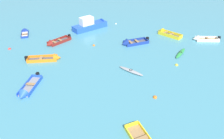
{
  "coord_description": "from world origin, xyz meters",
  "views": [
    {
      "loc": [
        -3.21,
        0.83,
        12.96
      ],
      "look_at": [
        0.0,
        20.53,
        0.15
      ],
      "focal_mm": 32.63,
      "sensor_mm": 36.0,
      "label": 1
    }
  ],
  "objects_px": {
    "mooring_buoy_far_field": "(176,65)",
    "mooring_buoy_midfield": "(116,24)",
    "rowboat_deep_blue_midfield_right": "(25,32)",
    "mooring_buoy_near_foreground": "(155,98)",
    "motor_launch_blue_foreground_center": "(92,24)",
    "mooring_buoy_trailing": "(10,49)",
    "rowboat_blue_back_row_center": "(26,91)",
    "rowboat_white_near_camera": "(201,39)",
    "kayak_green_cluster_inner": "(181,53)",
    "rowboat_maroon_back_row_left": "(54,43)",
    "mooring_buoy_between_boats_left": "(94,46)",
    "kayak_grey_far_right": "(131,71)",
    "rowboat_orange_back_row_right": "(50,58)",
    "rowboat_yellow_far_left": "(165,33)",
    "rowboat_deep_blue_distant_center": "(130,43)"
  },
  "relations": [
    {
      "from": "rowboat_yellow_far_left",
      "to": "mooring_buoy_between_boats_left",
      "type": "relative_size",
      "value": 10.96
    },
    {
      "from": "rowboat_blue_back_row_center",
      "to": "kayak_grey_far_right",
      "type": "xyz_separation_m",
      "value": [
        11.25,
        2.0,
        -0.03
      ]
    },
    {
      "from": "kayak_grey_far_right",
      "to": "mooring_buoy_near_foreground",
      "type": "bearing_deg",
      "value": -75.55
    },
    {
      "from": "motor_launch_blue_foreground_center",
      "to": "rowboat_white_near_camera",
      "type": "height_order",
      "value": "motor_launch_blue_foreground_center"
    },
    {
      "from": "rowboat_blue_back_row_center",
      "to": "rowboat_white_near_camera",
      "type": "bearing_deg",
      "value": 20.38
    },
    {
      "from": "rowboat_white_near_camera",
      "to": "mooring_buoy_between_boats_left",
      "type": "distance_m",
      "value": 16.25
    },
    {
      "from": "rowboat_white_near_camera",
      "to": "mooring_buoy_between_boats_left",
      "type": "height_order",
      "value": "rowboat_white_near_camera"
    },
    {
      "from": "kayak_green_cluster_inner",
      "to": "kayak_grey_far_right",
      "type": "xyz_separation_m",
      "value": [
        -7.59,
        -3.19,
        -0.0
      ]
    },
    {
      "from": "kayak_green_cluster_inner",
      "to": "rowboat_maroon_back_row_left",
      "type": "xyz_separation_m",
      "value": [
        -16.94,
        5.84,
        0.04
      ]
    },
    {
      "from": "rowboat_orange_back_row_right",
      "to": "kayak_grey_far_right",
      "type": "xyz_separation_m",
      "value": [
        9.43,
        -4.43,
        -0.05
      ]
    },
    {
      "from": "rowboat_deep_blue_midfield_right",
      "to": "mooring_buoy_midfield",
      "type": "distance_m",
      "value": 15.56
    },
    {
      "from": "rowboat_blue_back_row_center",
      "to": "rowboat_white_near_camera",
      "type": "relative_size",
      "value": 1.02
    },
    {
      "from": "rowboat_yellow_far_left",
      "to": "mooring_buoy_trailing",
      "type": "relative_size",
      "value": 9.69
    },
    {
      "from": "motor_launch_blue_foreground_center",
      "to": "rowboat_deep_blue_distant_center",
      "type": "bearing_deg",
      "value": -55.84
    },
    {
      "from": "rowboat_maroon_back_row_left",
      "to": "mooring_buoy_between_boats_left",
      "type": "xyz_separation_m",
      "value": [
        5.72,
        -1.44,
        -0.19
      ]
    },
    {
      "from": "kayak_grey_far_right",
      "to": "mooring_buoy_trailing",
      "type": "bearing_deg",
      "value": 151.39
    },
    {
      "from": "mooring_buoy_midfield",
      "to": "kayak_green_cluster_inner",
      "type": "bearing_deg",
      "value": -62.9
    },
    {
      "from": "rowboat_blue_back_row_center",
      "to": "mooring_buoy_far_field",
      "type": "distance_m",
      "value": 17.3
    },
    {
      "from": "rowboat_blue_back_row_center",
      "to": "rowboat_white_near_camera",
      "type": "distance_m",
      "value": 25.43
    },
    {
      "from": "kayak_green_cluster_inner",
      "to": "mooring_buoy_trailing",
      "type": "relative_size",
      "value": 6.67
    },
    {
      "from": "rowboat_blue_back_row_center",
      "to": "kayak_grey_far_right",
      "type": "relative_size",
      "value": 1.54
    },
    {
      "from": "kayak_green_cluster_inner",
      "to": "mooring_buoy_midfield",
      "type": "height_order",
      "value": "kayak_green_cluster_inner"
    },
    {
      "from": "rowboat_deep_blue_midfield_right",
      "to": "mooring_buoy_midfield",
      "type": "xyz_separation_m",
      "value": [
        15.47,
        1.66,
        -0.14
      ]
    },
    {
      "from": "rowboat_blue_back_row_center",
      "to": "rowboat_orange_back_row_right",
      "type": "distance_m",
      "value": 6.68
    },
    {
      "from": "rowboat_deep_blue_distant_center",
      "to": "motor_launch_blue_foreground_center",
      "type": "relative_size",
      "value": 0.65
    },
    {
      "from": "mooring_buoy_trailing",
      "to": "motor_launch_blue_foreground_center",
      "type": "bearing_deg",
      "value": 26.74
    },
    {
      "from": "mooring_buoy_near_foreground",
      "to": "rowboat_blue_back_row_center",
      "type": "bearing_deg",
      "value": 167.41
    },
    {
      "from": "rowboat_deep_blue_midfield_right",
      "to": "mooring_buoy_near_foreground",
      "type": "xyz_separation_m",
      "value": [
        15.61,
        -19.03,
        -0.14
      ]
    },
    {
      "from": "mooring_buoy_between_boats_left",
      "to": "mooring_buoy_midfield",
      "type": "xyz_separation_m",
      "value": [
        4.72,
        8.31,
        0.0
      ]
    },
    {
      "from": "mooring_buoy_far_field",
      "to": "mooring_buoy_midfield",
      "type": "xyz_separation_m",
      "value": [
        -4.78,
        15.35,
        0.0
      ]
    },
    {
      "from": "rowboat_yellow_far_left",
      "to": "rowboat_deep_blue_midfield_right",
      "type": "relative_size",
      "value": 1.19
    },
    {
      "from": "rowboat_orange_back_row_right",
      "to": "mooring_buoy_near_foreground",
      "type": "relative_size",
      "value": 10.89
    },
    {
      "from": "mooring_buoy_near_foreground",
      "to": "motor_launch_blue_foreground_center",
      "type": "bearing_deg",
      "value": 103.39
    },
    {
      "from": "rowboat_deep_blue_distant_center",
      "to": "kayak_green_cluster_inner",
      "type": "bearing_deg",
      "value": -33.6
    },
    {
      "from": "rowboat_deep_blue_distant_center",
      "to": "kayak_grey_far_right",
      "type": "height_order",
      "value": "rowboat_deep_blue_distant_center"
    },
    {
      "from": "mooring_buoy_between_boats_left",
      "to": "mooring_buoy_near_foreground",
      "type": "xyz_separation_m",
      "value": [
        4.87,
        -12.38,
        0.0
      ]
    },
    {
      "from": "rowboat_maroon_back_row_left",
      "to": "rowboat_deep_blue_midfield_right",
      "type": "xyz_separation_m",
      "value": [
        -5.03,
        5.21,
        -0.06
      ]
    },
    {
      "from": "rowboat_blue_back_row_center",
      "to": "mooring_buoy_near_foreground",
      "type": "bearing_deg",
      "value": -12.59
    },
    {
      "from": "mooring_buoy_between_boats_left",
      "to": "mooring_buoy_near_foreground",
      "type": "relative_size",
      "value": 0.9
    },
    {
      "from": "kayak_grey_far_right",
      "to": "mooring_buoy_near_foreground",
      "type": "xyz_separation_m",
      "value": [
        1.23,
        -4.79,
        -0.15
      ]
    },
    {
      "from": "rowboat_blue_back_row_center",
      "to": "mooring_buoy_between_boats_left",
      "type": "xyz_separation_m",
      "value": [
        7.61,
        9.6,
        -0.17
      ]
    },
    {
      "from": "kayak_grey_far_right",
      "to": "rowboat_deep_blue_midfield_right",
      "type": "distance_m",
      "value": 20.24
    },
    {
      "from": "rowboat_blue_back_row_center",
      "to": "kayak_green_cluster_inner",
      "type": "relative_size",
      "value": 1.52
    },
    {
      "from": "rowboat_deep_blue_midfield_right",
      "to": "mooring_buoy_midfield",
      "type": "relative_size",
      "value": 10.8
    },
    {
      "from": "rowboat_maroon_back_row_left",
      "to": "rowboat_deep_blue_midfield_right",
      "type": "distance_m",
      "value": 7.24
    },
    {
      "from": "rowboat_deep_blue_midfield_right",
      "to": "mooring_buoy_far_field",
      "type": "xyz_separation_m",
      "value": [
        20.24,
        -13.68,
        -0.14
      ]
    },
    {
      "from": "rowboat_deep_blue_midfield_right",
      "to": "mooring_buoy_midfield",
      "type": "height_order",
      "value": "rowboat_deep_blue_midfield_right"
    },
    {
      "from": "mooring_buoy_between_boats_left",
      "to": "mooring_buoy_near_foreground",
      "type": "distance_m",
      "value": 13.31
    },
    {
      "from": "rowboat_deep_blue_midfield_right",
      "to": "mooring_buoy_trailing",
      "type": "height_order",
      "value": "rowboat_deep_blue_midfield_right"
    },
    {
      "from": "motor_launch_blue_foreground_center",
      "to": "mooring_buoy_far_field",
      "type": "bearing_deg",
      "value": -56.47
    }
  ]
}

